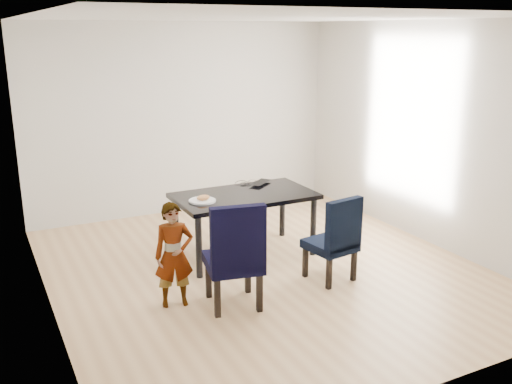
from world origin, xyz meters
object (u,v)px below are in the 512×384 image
chair_left (233,253)px  laptop (256,182)px  plate (202,201)px  dining_table (244,225)px  chair_right (330,238)px  child (174,255)px

chair_left → laptop: size_ratio=3.03×
chair_left → plate: size_ratio=3.53×
dining_table → chair_right: (0.51, -1.03, 0.09)m
plate → laptop: laptop is taller
dining_table → child: bearing=-143.6°
plate → chair_right: bearing=-42.5°
chair_left → child: (-0.50, 0.25, -0.02)m
dining_table → chair_left: (-0.65, -1.10, 0.16)m
dining_table → plate: size_ratio=5.30×
dining_table → chair_left: size_ratio=1.50×
child → dining_table: bearing=47.4°
chair_left → laptop: bearing=66.9°
plate → dining_table: bearing=6.1°
chair_left → chair_right: bearing=14.8°
chair_right → plate: size_ratio=3.10×
child → chair_right: bearing=5.1°
chair_left → child: 0.56m
plate → laptop: size_ratio=0.86×
dining_table → plate: (-0.54, -0.06, 0.38)m
dining_table → chair_right: 1.15m
chair_right → plate: bearing=128.7°
dining_table → chair_right: size_ratio=1.71×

